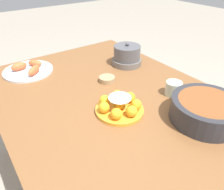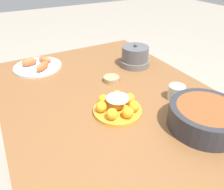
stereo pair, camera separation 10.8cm
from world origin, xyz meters
name	(u,v)px [view 1 (the left image)]	position (x,y,z in m)	size (l,w,h in m)	color
ground_plane	(107,176)	(0.00, 0.00, 0.00)	(12.00, 12.00, 0.00)	#9E9384
dining_table	(106,105)	(0.00, 0.00, 0.62)	(1.39, 1.07, 0.70)	brown
cake_plate	(120,106)	(0.17, -0.04, 0.73)	(0.23, 0.23, 0.09)	gold
serving_bowl	(206,110)	(0.44, 0.24, 0.75)	(0.31, 0.31, 0.10)	#2D2D33
sauce_bowl	(107,79)	(-0.10, 0.08, 0.72)	(0.09, 0.09, 0.03)	tan
seafood_platter	(28,70)	(-0.49, -0.25, 0.72)	(0.31, 0.31, 0.07)	silver
cup_far	(173,88)	(0.22, 0.28, 0.74)	(0.08, 0.08, 0.07)	beige
warming_pot	(127,56)	(-0.22, 0.32, 0.76)	(0.20, 0.20, 0.15)	#66605B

